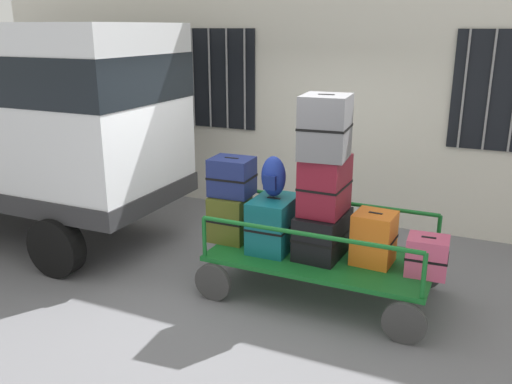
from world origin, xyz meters
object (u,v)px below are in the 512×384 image
object	(u,v)px
luggage_cart	(321,261)
suitcase_left_bottom	(230,219)
suitcase_midright_bottom	(374,238)
suitcase_center_middle	(325,185)
backpack	(273,177)
suitcase_left_middle	(232,177)
van	(14,109)
suitcase_center_bottom	(323,234)
suitcase_right_bottom	(427,256)
suitcase_center_top	(325,127)
suitcase_midleft_bottom	(274,223)

from	to	relation	value
luggage_cart	suitcase_left_bottom	size ratio (longest dim) A/B	4.59
suitcase_midright_bottom	suitcase_left_bottom	bearing A→B (deg)	-177.38
suitcase_center_middle	suitcase_midright_bottom	bearing A→B (deg)	0.11
suitcase_left_bottom	backpack	bearing A→B (deg)	4.82
suitcase_left_bottom	suitcase_left_middle	distance (m)	0.48
van	suitcase_center_bottom	xyz separation A→B (m)	(4.32, -0.06, -1.04)
suitcase_left_bottom	backpack	distance (m)	0.74
van	suitcase_right_bottom	size ratio (longest dim) A/B	10.77
luggage_cart	suitcase_center_middle	xyz separation A→B (m)	(0.00, 0.04, 0.84)
suitcase_center_middle	suitcase_center_top	xyz separation A→B (m)	(0.00, -0.07, 0.61)
suitcase_midleft_bottom	backpack	distance (m)	0.51
suitcase_left_bottom	suitcase_midleft_bottom	world-z (taller)	suitcase_midleft_bottom
suitcase_midleft_bottom	suitcase_center_top	xyz separation A→B (m)	(0.54, 0.01, 1.09)
suitcase_right_bottom	backpack	distance (m)	1.74
suitcase_left_middle	suitcase_midleft_bottom	xyz separation A→B (m)	(0.54, -0.07, -0.45)
suitcase_left_middle	suitcase_center_bottom	distance (m)	1.18
luggage_cart	suitcase_center_bottom	world-z (taller)	suitcase_center_bottom
van	suitcase_left_bottom	size ratio (longest dim) A/B	8.58
suitcase_center_bottom	backpack	size ratio (longest dim) A/B	1.60
suitcase_left_bottom	suitcase_center_bottom	size ratio (longest dim) A/B	0.74
van	suitcase_center_top	xyz separation A→B (m)	(4.32, -0.11, 0.10)
suitcase_center_top	suitcase_midright_bottom	size ratio (longest dim) A/B	1.17
van	suitcase_right_bottom	distance (m)	5.50
luggage_cart	backpack	size ratio (longest dim) A/B	5.42
suitcase_center_middle	suitcase_midright_bottom	size ratio (longest dim) A/B	1.10
luggage_cart	suitcase_midleft_bottom	xyz separation A→B (m)	(-0.54, -0.04, 0.36)
suitcase_center_top	suitcase_midleft_bottom	bearing A→B (deg)	-179.32
suitcase_midleft_bottom	suitcase_right_bottom	xyz separation A→B (m)	(1.61, 0.02, -0.09)
suitcase_midright_bottom	suitcase_right_bottom	distance (m)	0.54
suitcase_center_bottom	suitcase_left_bottom	bearing A→B (deg)	-176.97
van	suitcase_left_bottom	world-z (taller)	van
van	luggage_cart	size ratio (longest dim) A/B	1.87
suitcase_midleft_bottom	suitcase_center_middle	size ratio (longest dim) A/B	1.07
suitcase_center_bottom	suitcase_midright_bottom	size ratio (longest dim) A/B	1.30
suitcase_left_bottom	suitcase_center_middle	world-z (taller)	suitcase_center_middle
backpack	suitcase_center_top	bearing A→B (deg)	-3.81
luggage_cart	suitcase_center_middle	bearing A→B (deg)	90.00
luggage_cart	suitcase_midleft_bottom	bearing A→B (deg)	-175.97
suitcase_midleft_bottom	van	bearing A→B (deg)	178.23
suitcase_right_bottom	backpack	xyz separation A→B (m)	(-1.63, 0.02, 0.60)
suitcase_center_middle	van	bearing A→B (deg)	179.42
suitcase_midleft_bottom	suitcase_right_bottom	bearing A→B (deg)	0.77
van	luggage_cart	xyz separation A→B (m)	(4.32, -0.08, -1.35)
van	suitcase_center_middle	xyz separation A→B (m)	(4.32, -0.04, -0.51)
suitcase_right_bottom	suitcase_midright_bottom	bearing A→B (deg)	174.36
van	suitcase_right_bottom	world-z (taller)	van
suitcase_right_bottom	van	bearing A→B (deg)	178.99
luggage_cart	suitcase_midright_bottom	distance (m)	0.64
suitcase_left_middle	suitcase_center_middle	world-z (taller)	suitcase_center_middle
suitcase_left_bottom	suitcase_center_top	bearing A→B (deg)	0.29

